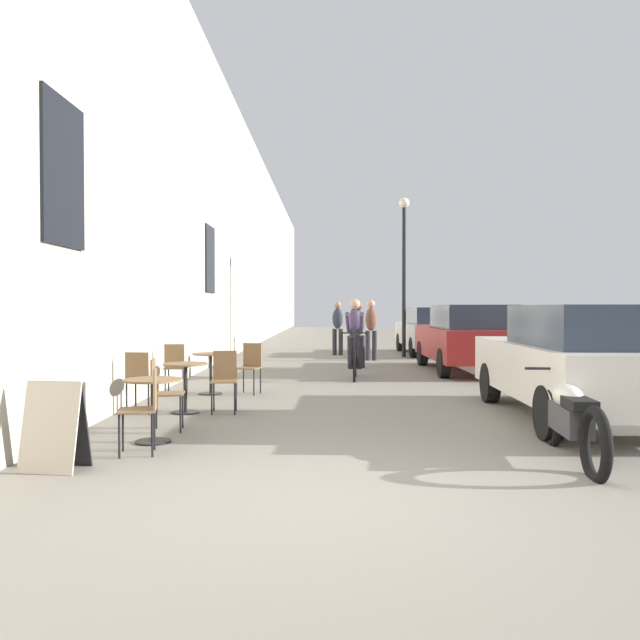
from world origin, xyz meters
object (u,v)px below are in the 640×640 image
(cafe_chair_mid_toward_street, at_px, (224,377))
(cafe_chair_near_toward_wall, at_px, (162,389))
(cafe_chair_near_toward_street, at_px, (145,404))
(pedestrian_far, at_px, (338,325))
(cyclist_on_bicycle, at_px, (355,341))
(cafe_chair_far_toward_wall, at_px, (175,365))
(parked_car_third, at_px, (432,330))
(cafe_table_mid, at_px, (185,377))
(parked_car_nearest, at_px, (579,361))
(parked_car_second, at_px, (468,337))
(sandwich_board_sign, at_px, (55,426))
(cafe_chair_mid_toward_wall, at_px, (140,378))
(parked_motorcycle, at_px, (571,419))
(cafe_table_far, at_px, (211,365))
(cafe_chair_far_toward_street, at_px, (250,364))
(cafe_table_near, at_px, (153,396))
(pedestrian_mid, at_px, (371,326))
(street_lamp, at_px, (404,256))
(pedestrian_near, at_px, (358,330))

(cafe_chair_mid_toward_street, bearing_deg, cafe_chair_near_toward_wall, -111.11)
(cafe_chair_near_toward_street, relative_size, pedestrian_far, 0.52)
(cyclist_on_bicycle, bearing_deg, pedestrian_far, 92.63)
(cafe_chair_far_toward_wall, bearing_deg, parked_car_third, 57.75)
(cafe_table_mid, bearing_deg, parked_car_nearest, -5.09)
(parked_car_second, bearing_deg, parked_car_third, 89.77)
(sandwich_board_sign, xyz_separation_m, pedestrian_far, (2.82, 14.21, 0.55))
(cafe_chair_mid_toward_wall, bearing_deg, parked_motorcycle, -26.93)
(cafe_chair_near_toward_wall, bearing_deg, cyclist_on_bicycle, 65.89)
(cafe_chair_mid_toward_wall, bearing_deg, cafe_chair_mid_toward_street, 7.24)
(cafe_table_far, bearing_deg, parked_car_second, 36.18)
(cafe_table_mid, relative_size, parked_car_third, 0.17)
(cafe_table_far, height_order, parked_car_third, parked_car_third)
(cafe_chair_far_toward_street, bearing_deg, sandwich_board_sign, -102.59)
(parked_car_third, height_order, parked_motorcycle, parked_car_third)
(cafe_table_near, distance_m, cafe_chair_far_toward_wall, 3.93)
(cyclist_on_bicycle, relative_size, parked_car_third, 0.40)
(sandwich_board_sign, xyz_separation_m, cyclist_on_bicycle, (3.12, 7.68, 0.39))
(cafe_table_mid, height_order, cafe_table_far, same)
(cafe_chair_mid_toward_wall, distance_m, cyclist_on_bicycle, 5.64)
(cafe_table_mid, height_order, pedestrian_far, pedestrian_far)
(parked_motorcycle, bearing_deg, pedestrian_far, 99.03)
(cafe_table_near, relative_size, cafe_table_far, 1.00)
(pedestrian_mid, bearing_deg, cafe_chair_mid_toward_street, -106.84)
(cafe_table_near, bearing_deg, cafe_chair_near_toward_street, -82.37)
(street_lamp, xyz_separation_m, parked_car_third, (1.04, 1.12, -2.31))
(parked_car_third, bearing_deg, cafe_table_far, -119.76)
(cafe_chair_near_toward_street, xyz_separation_m, street_lamp, (4.19, 12.83, 2.59))
(street_lamp, bearing_deg, cafe_chair_near_toward_wall, -110.49)
(pedestrian_far, distance_m, street_lamp, 3.04)
(pedestrian_far, bearing_deg, pedestrian_mid, -64.66)
(cafe_table_near, distance_m, sandwich_board_sign, 1.34)
(street_lamp, bearing_deg, cafe_chair_far_toward_wall, -120.60)
(cyclist_on_bicycle, distance_m, parked_motorcycle, 7.46)
(cafe_chair_mid_toward_wall, xyz_separation_m, parked_car_nearest, (6.10, -0.41, 0.29))
(cafe_chair_near_toward_wall, height_order, cafe_chair_mid_toward_wall, same)
(cafe_table_near, bearing_deg, cafe_chair_far_toward_street, 81.72)
(cafe_table_mid, height_order, cafe_chair_far_toward_wall, cafe_chair_far_toward_wall)
(cafe_chair_mid_toward_street, relative_size, street_lamp, 0.18)
(cafe_table_near, distance_m, cafe_table_mid, 1.97)
(cafe_table_mid, height_order, pedestrian_mid, pedestrian_mid)
(cafe_table_near, relative_size, pedestrian_near, 0.43)
(cafe_table_mid, xyz_separation_m, pedestrian_near, (2.80, 6.84, 0.42))
(cafe_chair_mid_toward_street, xyz_separation_m, cafe_table_far, (-0.56, 1.89, 0.00))
(pedestrian_near, distance_m, parked_motorcycle, 9.69)
(pedestrian_near, height_order, pedestrian_far, pedestrian_far)
(cafe_table_mid, height_order, street_lamp, street_lamp)
(pedestrian_near, bearing_deg, cafe_chair_near_toward_street, -105.71)
(cafe_chair_near_toward_wall, bearing_deg, cafe_chair_near_toward_street, -82.94)
(cafe_table_far, relative_size, parked_car_nearest, 0.16)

